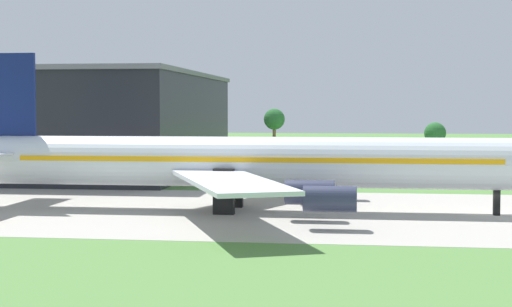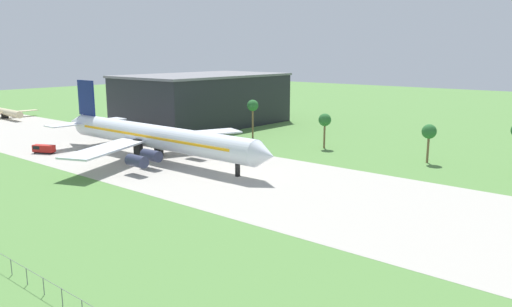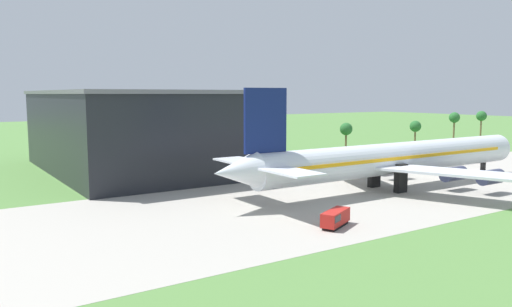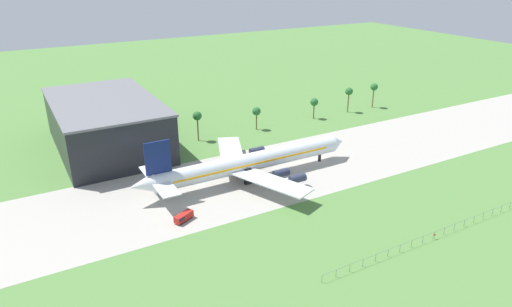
# 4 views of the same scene
# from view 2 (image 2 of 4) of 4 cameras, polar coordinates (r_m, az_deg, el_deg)

# --- Properties ---
(ground_plane) EXTENTS (600.00, 600.00, 0.00)m
(ground_plane) POSITION_cam_2_polar(r_m,az_deg,el_deg) (110.70, -2.12, -2.62)
(ground_plane) COLOR #517F3D
(taxiway_strip) EXTENTS (320.00, 44.00, 0.02)m
(taxiway_strip) POSITION_cam_2_polar(r_m,az_deg,el_deg) (110.70, -2.12, -2.61)
(taxiway_strip) COLOR #A8A399
(taxiway_strip) RESTS_ON ground_plane
(jet_airliner) EXTENTS (78.41, 54.88, 19.04)m
(jet_airliner) POSITION_cam_2_polar(r_m,az_deg,el_deg) (130.23, -11.69, 1.92)
(jet_airliner) COLOR silver
(jet_airliner) RESTS_ON ground_plane
(regional_aircraft) EXTENTS (29.95, 26.99, 8.11)m
(regional_aircraft) POSITION_cam_2_polar(r_m,az_deg,el_deg) (231.50, -26.81, 4.26)
(regional_aircraft) COLOR beige
(regional_aircraft) RESTS_ON ground_plane
(baggage_tug) EXTENTS (6.28, 4.43, 2.29)m
(baggage_tug) POSITION_cam_2_polar(r_m,az_deg,el_deg) (147.12, -23.14, 0.50)
(baggage_tug) COLOR black
(baggage_tug) RESTS_ON ground_plane
(terminal_building) EXTENTS (36.72, 61.20, 18.90)m
(terminal_building) POSITION_cam_2_polar(r_m,az_deg,el_deg) (188.61, -5.97, 6.13)
(terminal_building) COLOR black
(terminal_building) RESTS_ON ground_plane
(palm_tree_row) EXTENTS (96.14, 3.60, 12.23)m
(palm_tree_row) POSITION_cam_2_polar(r_m,az_deg,el_deg) (131.82, 16.69, 3.24)
(palm_tree_row) COLOR brown
(palm_tree_row) RESTS_ON ground_plane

